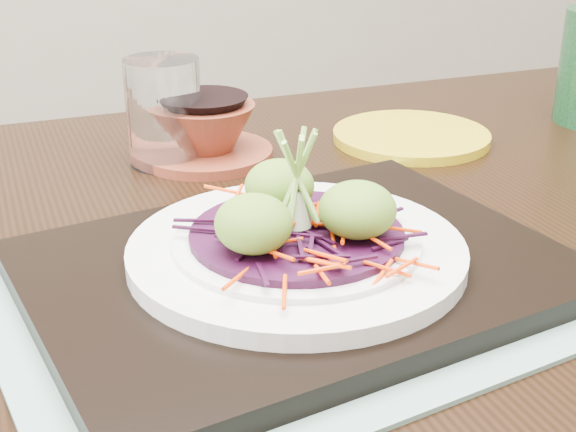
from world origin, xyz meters
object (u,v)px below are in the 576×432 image
object	(u,v)px
serving_tray	(296,270)
water_glass	(164,112)
dining_table	(289,346)
yellow_plate	(411,136)
terracotta_bowl_set	(206,135)
white_plate	(297,249)

from	to	relation	value
serving_tray	water_glass	xyz separation A→B (m)	(-0.04, 0.30, 0.04)
dining_table	yellow_plate	xyz separation A→B (m)	(0.22, 0.20, 0.11)
water_glass	yellow_plate	world-z (taller)	water_glass
serving_tray	terracotta_bowl_set	bearing A→B (deg)	78.94
dining_table	serving_tray	bearing A→B (deg)	-107.81
dining_table	white_plate	bearing A→B (deg)	-107.81
serving_tray	terracotta_bowl_set	size ratio (longest dim) A/B	2.60
dining_table	water_glass	world-z (taller)	water_glass
serving_tray	white_plate	bearing A→B (deg)	79.05
white_plate	water_glass	bearing A→B (deg)	98.07
serving_tray	white_plate	distance (m)	0.02
dining_table	water_glass	xyz separation A→B (m)	(-0.06, 0.22, 0.16)
dining_table	terracotta_bowl_set	size ratio (longest dim) A/B	9.01
serving_tray	white_plate	size ratio (longest dim) A/B	1.54
terracotta_bowl_set	yellow_plate	bearing A→B (deg)	-3.64
terracotta_bowl_set	dining_table	bearing A→B (deg)	-84.84
serving_tray	water_glass	distance (m)	0.30
serving_tray	yellow_plate	bearing A→B (deg)	39.20
dining_table	yellow_plate	bearing A→B (deg)	40.55
serving_tray	terracotta_bowl_set	distance (m)	0.30
terracotta_bowl_set	water_glass	bearing A→B (deg)	179.19
water_glass	terracotta_bowl_set	size ratio (longest dim) A/B	0.75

